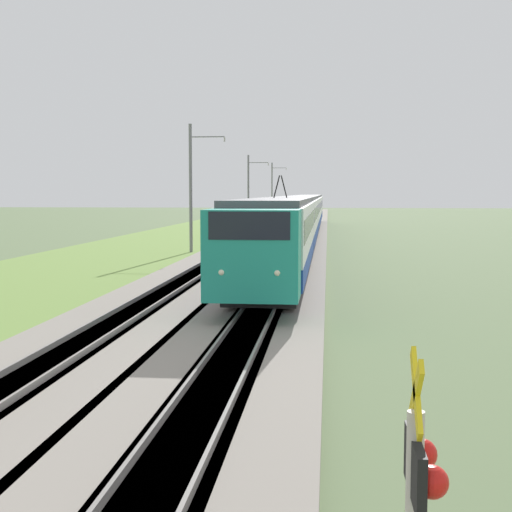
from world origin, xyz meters
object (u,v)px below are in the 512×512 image
Objects in this scene: passenger_train at (301,215)px; catenary_mast_distant at (272,189)px; catenary_mast_far at (249,191)px; catenary_mast_mid at (191,187)px.

passenger_train is 8.59× the size of catenary_mast_distant.
catenary_mast_far is 0.93× the size of catenary_mast_distant.
catenary_mast_mid is (-12.11, 7.20, 2.27)m from passenger_train.
catenary_mast_distant is (60.20, 7.20, 2.46)m from passenger_train.
passenger_train is 25.19m from catenary_mast_far.
catenary_mast_far is 36.16m from catenary_mast_distant.
catenary_mast_far reaches higher than passenger_train.
passenger_train is at bearing -173.18° from catenary_mast_distant.
catenary_mast_far is (24.05, 7.20, 2.14)m from passenger_train.
catenary_mast_mid is 72.31m from catenary_mast_distant.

